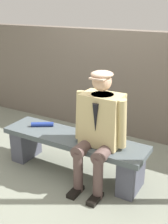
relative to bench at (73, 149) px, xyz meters
The scene contains 5 objects.
ground_plane 0.32m from the bench, ahead, with size 30.00×30.00×0.00m, color gray.
bench is the anchor object (origin of this frame).
seated_man 0.58m from the bench, behind, with size 0.61×0.64×1.35m.
rolled_magazine 0.55m from the bench, ahead, with size 0.06×0.06×0.29m, color navy.
stadium_wall 1.52m from the bench, 90.00° to the right, with size 12.00×0.24×1.64m, color #675C51.
Camera 1 is at (-1.68, 2.64, 2.01)m, focal length 45.73 mm.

